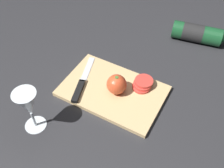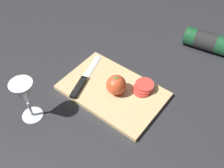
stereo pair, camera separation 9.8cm
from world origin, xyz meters
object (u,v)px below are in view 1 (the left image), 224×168
object	(u,v)px
wine_glass	(28,105)
whole_tomato	(117,84)
tomato_slice_stack_near	(143,84)
wine_bottle	(198,34)
knife	(80,87)

from	to	relation	value
wine_glass	whole_tomato	xyz separation A→B (m)	(-0.18, -0.26, -0.06)
whole_tomato	tomato_slice_stack_near	size ratio (longest dim) A/B	0.89
whole_tomato	tomato_slice_stack_near	bearing A→B (deg)	-137.83
wine_bottle	tomato_slice_stack_near	size ratio (longest dim) A/B	3.93
knife	tomato_slice_stack_near	bearing A→B (deg)	-75.96
wine_glass	wine_bottle	bearing A→B (deg)	-115.73
wine_bottle	knife	distance (m)	0.60
knife	wine_bottle	bearing A→B (deg)	-47.02
whole_tomato	tomato_slice_stack_near	xyz separation A→B (m)	(-0.08, -0.07, -0.02)
wine_bottle	whole_tomato	xyz separation A→B (m)	(0.17, 0.47, 0.01)
wine_glass	tomato_slice_stack_near	world-z (taller)	wine_glass
knife	wine_glass	bearing A→B (deg)	150.16
wine_glass	knife	xyz separation A→B (m)	(-0.05, -0.21, -0.09)
whole_tomato	knife	size ratio (longest dim) A/B	0.31
wine_glass	tomato_slice_stack_near	size ratio (longest dim) A/B	2.01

